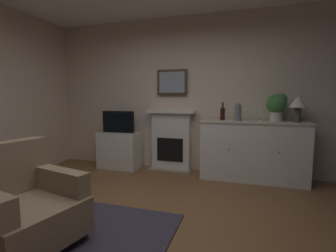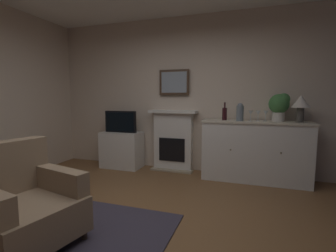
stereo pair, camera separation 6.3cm
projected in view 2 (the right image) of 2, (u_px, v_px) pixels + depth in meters
The scene contains 17 objects.
ground_plane at pixel (136, 237), 2.41m from camera, with size 5.34×4.63×0.10m, color brown.
wall_rear at pixel (191, 95), 4.40m from camera, with size 5.34×0.06×2.75m, color beige.
area_rug at pixel (55, 239), 2.29m from camera, with size 2.05×1.63×0.02m, color #383342.
fireplace_unit at pixel (173, 140), 4.47m from camera, with size 0.87×0.30×1.10m.
framed_picture at pixel (174, 82), 4.39m from camera, with size 0.55×0.04×0.45m.
sideboard_cabinet at pixel (255, 151), 3.87m from camera, with size 1.64×0.49×0.96m.
table_lamp at pixel (301, 103), 3.59m from camera, with size 0.26×0.26×0.40m.
wine_bottle at pixel (225, 114), 3.96m from camera, with size 0.08×0.08×0.29m.
wine_glass_left at pixel (251, 113), 3.80m from camera, with size 0.07×0.07×0.16m.
wine_glass_center at pixel (258, 113), 3.80m from camera, with size 0.07×0.07×0.16m.
wine_glass_right at pixel (266, 113), 3.79m from camera, with size 0.07×0.07×0.16m.
vase_decorative at pixel (240, 112), 3.83m from camera, with size 0.11×0.11×0.28m.
tv_cabinet at pixel (122, 150), 4.64m from camera, with size 0.75×0.42×0.68m.
tv_set at pixel (121, 122), 4.56m from camera, with size 0.62×0.07×0.40m.
potted_plant_fern at pixel (13, 172), 3.51m from camera, with size 0.30×0.30×0.43m.
potted_plant_small at pixel (280, 105), 3.72m from camera, with size 0.30×0.30×0.43m.
armchair at pixel (23, 204), 2.17m from camera, with size 0.95×0.92×0.92m.
Camera 2 is at (1.01, -2.06, 1.32)m, focal length 26.13 mm.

